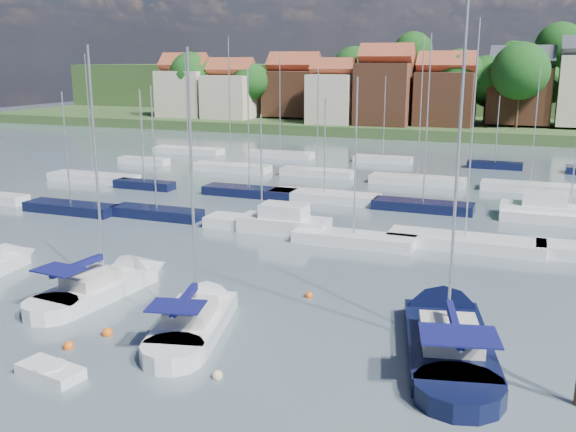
% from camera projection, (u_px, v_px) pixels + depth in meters
% --- Properties ---
extents(ground, '(260.00, 260.00, 0.00)m').
position_uv_depth(ground, '(403.00, 190.00, 66.00)').
color(ground, '#4D5E68').
rests_on(ground, ground).
extents(sailboat_left, '(4.06, 11.24, 14.96)m').
position_uv_depth(sailboat_left, '(114.00, 283.00, 37.33)').
color(sailboat_left, silver).
rests_on(sailboat_left, ground).
extents(sailboat_centre, '(5.26, 11.19, 14.75)m').
position_uv_depth(sailboat_centre, '(201.00, 315.00, 32.68)').
color(sailboat_centre, silver).
rests_on(sailboat_centre, ground).
extents(sailboat_navy, '(6.59, 14.17, 18.88)m').
position_uv_depth(sailboat_navy, '(444.00, 329.00, 31.01)').
color(sailboat_navy, black).
rests_on(sailboat_navy, ground).
extents(tender, '(3.11, 1.83, 0.63)m').
position_uv_depth(tender, '(50.00, 371.00, 26.95)').
color(tender, silver).
rests_on(tender, ground).
extents(buoy_b, '(0.51, 0.51, 0.51)m').
position_uv_depth(buoy_b, '(69.00, 348.00, 29.66)').
color(buoy_b, '#D85914').
rests_on(buoy_b, ground).
extents(buoy_c, '(0.54, 0.54, 0.54)m').
position_uv_depth(buoy_c, '(107.00, 335.00, 31.12)').
color(buoy_c, '#D85914').
rests_on(buoy_c, ground).
extents(buoy_d, '(0.46, 0.46, 0.46)m').
position_uv_depth(buoy_d, '(217.00, 378.00, 26.90)').
color(buoy_d, beige).
rests_on(buoy_d, ground).
extents(buoy_e, '(0.45, 0.45, 0.45)m').
position_uv_depth(buoy_e, '(309.00, 297.00, 36.09)').
color(buoy_e, '#D85914').
rests_on(buoy_e, ground).
extents(marina_field, '(79.62, 41.41, 15.93)m').
position_uv_depth(marina_field, '(413.00, 196.00, 60.83)').
color(marina_field, silver).
rests_on(marina_field, ground).
extents(far_shore_town, '(212.46, 90.00, 22.27)m').
position_uv_depth(far_shore_town, '(492.00, 98.00, 148.15)').
color(far_shore_town, '#3D592C').
rests_on(far_shore_town, ground).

